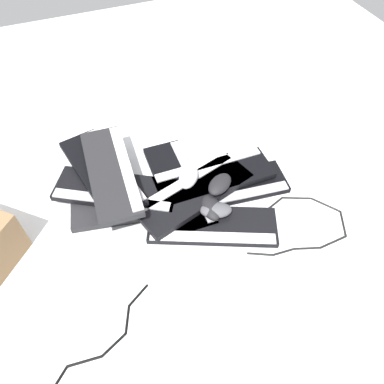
{
  "coord_description": "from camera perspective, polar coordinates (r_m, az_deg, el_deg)",
  "views": [
    {
      "loc": [
        0.77,
        -0.24,
        1.09
      ],
      "look_at": [
        -0.01,
        0.06,
        0.06
      ],
      "focal_mm": 35.0,
      "sensor_mm": 36.0,
      "label": 1
    }
  ],
  "objects": [
    {
      "name": "ground_plane",
      "position": [
        1.35,
        -2.32,
        -2.47
      ],
      "size": [
        3.2,
        3.2,
        0.0
      ],
      "primitive_type": "plane",
      "color": "white"
    },
    {
      "name": "keyboard_0",
      "position": [
        1.29,
        3.13,
        -5.21
      ],
      "size": [
        0.31,
        0.46,
        0.03
      ],
      "color": "black",
      "rests_on": "ground"
    },
    {
      "name": "keyboard_1",
      "position": [
        1.4,
        5.55,
        0.64
      ],
      "size": [
        0.2,
        0.45,
        0.03
      ],
      "color": "black",
      "rests_on": "ground"
    },
    {
      "name": "keyboard_2",
      "position": [
        1.41,
        -2.02,
        1.17
      ],
      "size": [
        0.44,
        0.16,
        0.03
      ],
      "color": "black",
      "rests_on": "ground"
    },
    {
      "name": "keyboard_3",
      "position": [
        1.36,
        -8.9,
        -1.76
      ],
      "size": [
        0.22,
        0.46,
        0.03
      ],
      "color": "#232326",
      "rests_on": "ground"
    },
    {
      "name": "keyboard_4",
      "position": [
        1.34,
        0.37,
        -0.14
      ],
      "size": [
        0.27,
        0.46,
        0.03
      ],
      "color": "black",
      "rests_on": "keyboard_2"
    },
    {
      "name": "keyboard_5",
      "position": [
        1.37,
        -11.5,
        0.22
      ],
      "size": [
        0.35,
        0.46,
        0.03
      ],
      "color": "black",
      "rests_on": "keyboard_3"
    },
    {
      "name": "keyboard_6",
      "position": [
        1.4,
        -13.57,
        3.01
      ],
      "size": [
        0.46,
        0.24,
        0.03
      ],
      "color": "black",
      "rests_on": "keyboard_5"
    },
    {
      "name": "keyboard_7",
      "position": [
        1.36,
        -12.24,
        3.07
      ],
      "size": [
        0.45,
        0.17,
        0.03
      ],
      "color": "#232326",
      "rests_on": "keyboard_6"
    },
    {
      "name": "keyboard_8",
      "position": [
        1.39,
        3.36,
        2.38
      ],
      "size": [
        0.15,
        0.44,
        0.03
      ],
      "color": "black",
      "rests_on": "keyboard_1"
    },
    {
      "name": "mouse_0",
      "position": [
        1.32,
        4.25,
        1.19
      ],
      "size": [
        0.12,
        0.13,
        0.04
      ],
      "primitive_type": "ellipsoid",
      "rotation": [
        0.0,
        0.0,
        5.32
      ],
      "color": "black",
      "rests_on": "keyboard_8"
    },
    {
      "name": "mouse_1",
      "position": [
        1.29,
        3.67,
        -2.77
      ],
      "size": [
        0.1,
        0.13,
        0.04
      ],
      "primitive_type": "ellipsoid",
      "rotation": [
        0.0,
        0.0,
        4.38
      ],
      "color": "#4C4C51",
      "rests_on": "keyboard_0"
    },
    {
      "name": "mouse_2",
      "position": [
        1.34,
        -0.51,
        2.28
      ],
      "size": [
        0.13,
        0.12,
        0.04
      ],
      "primitive_type": "ellipsoid",
      "rotation": [
        0.0,
        0.0,
        2.47
      ],
      "color": "#B7B7BC",
      "rests_on": "keyboard_4"
    },
    {
      "name": "mouse_3",
      "position": [
        1.29,
        2.96,
        -2.36
      ],
      "size": [
        0.12,
        0.08,
        0.04
      ],
      "primitive_type": "ellipsoid",
      "rotation": [
        0.0,
        0.0,
        3.01
      ],
      "color": "black",
      "rests_on": "keyboard_0"
    },
    {
      "name": "cable_1",
      "position": [
        1.36,
        16.76,
        -4.85
      ],
      "size": [
        0.24,
        0.39,
        0.01
      ],
      "color": "black",
      "rests_on": "ground"
    }
  ]
}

